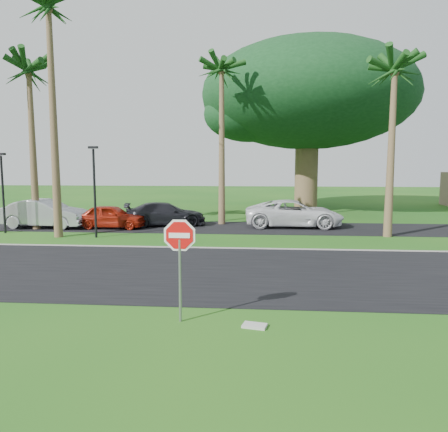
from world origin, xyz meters
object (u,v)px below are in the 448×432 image
stop_sign_near (180,249)px  car_minivan (294,214)px  car_silver (45,214)px  car_red (111,217)px  car_dark (165,214)px

stop_sign_near → car_minivan: 16.55m
car_silver → car_minivan: (14.63, 1.56, -0.03)m
car_red → car_minivan: bearing=-81.8°
stop_sign_near → car_minivan: (3.91, 16.06, -0.97)m
car_red → stop_sign_near: bearing=-154.6°
car_red → car_dark: 3.21m
stop_sign_near → car_red: 16.16m
car_silver → car_red: (3.93, 0.13, -0.14)m
stop_sign_near → car_red: stop_sign_near is taller
stop_sign_near → car_minivan: bearing=76.3°
car_red → car_dark: size_ratio=0.83×
stop_sign_near → car_minivan: stop_sign_near is taller
car_dark → car_minivan: 7.76m
car_silver → car_minivan: size_ratio=0.87×
stop_sign_near → car_red: bearing=114.9°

